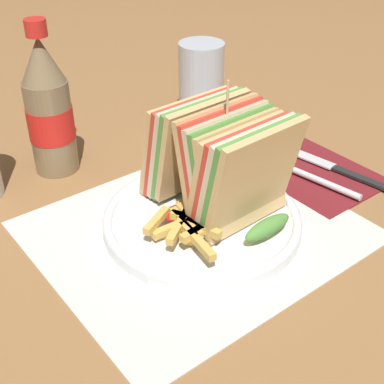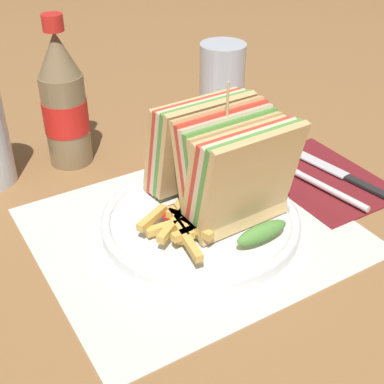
# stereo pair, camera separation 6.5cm
# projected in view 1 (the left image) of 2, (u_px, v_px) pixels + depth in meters

# --- Properties ---
(ground_plane) EXTENTS (4.00, 4.00, 0.00)m
(ground_plane) POSITION_uv_depth(u_px,v_px,m) (171.00, 225.00, 0.66)
(ground_plane) COLOR olive
(placemat) EXTENTS (0.36, 0.32, 0.00)m
(placemat) POSITION_uv_depth(u_px,v_px,m) (196.00, 229.00, 0.65)
(placemat) COLOR silver
(placemat) RESTS_ON ground_plane
(plate_main) EXTENTS (0.24, 0.24, 0.02)m
(plate_main) POSITION_uv_depth(u_px,v_px,m) (202.00, 219.00, 0.65)
(plate_main) COLOR white
(plate_main) RESTS_ON ground_plane
(club_sandwich) EXTENTS (0.13, 0.18, 0.17)m
(club_sandwich) POSITION_uv_depth(u_px,v_px,m) (223.00, 163.00, 0.63)
(club_sandwich) COLOR tan
(club_sandwich) RESTS_ON plate_main
(fries_pile) EXTENTS (0.08, 0.11, 0.02)m
(fries_pile) POSITION_uv_depth(u_px,v_px,m) (187.00, 225.00, 0.61)
(fries_pile) COLOR gold
(fries_pile) RESTS_ON plate_main
(ketchup_blob) EXTENTS (0.04, 0.03, 0.01)m
(ketchup_blob) POSITION_uv_depth(u_px,v_px,m) (181.00, 212.00, 0.64)
(ketchup_blob) COLOR maroon
(ketchup_blob) RESTS_ON plate_main
(napkin) EXTENTS (0.14, 0.19, 0.00)m
(napkin) POSITION_uv_depth(u_px,v_px,m) (309.00, 170.00, 0.76)
(napkin) COLOR maroon
(napkin) RESTS_ON ground_plane
(fork) EXTENTS (0.04, 0.19, 0.01)m
(fork) POSITION_uv_depth(u_px,v_px,m) (309.00, 176.00, 0.74)
(fork) COLOR silver
(fork) RESTS_ON napkin
(knife) EXTENTS (0.05, 0.21, 0.00)m
(knife) POSITION_uv_depth(u_px,v_px,m) (322.00, 163.00, 0.77)
(knife) COLOR black
(knife) RESTS_ON napkin
(coke_bottle_near) EXTENTS (0.06, 0.06, 0.21)m
(coke_bottle_near) POSITION_uv_depth(u_px,v_px,m) (49.00, 110.00, 0.72)
(coke_bottle_near) COLOR #7A6647
(coke_bottle_near) RESTS_ON ground_plane
(glass_near) EXTENTS (0.07, 0.07, 0.13)m
(glass_near) POSITION_uv_depth(u_px,v_px,m) (201.00, 88.00, 0.88)
(glass_near) COLOR silver
(glass_near) RESTS_ON ground_plane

